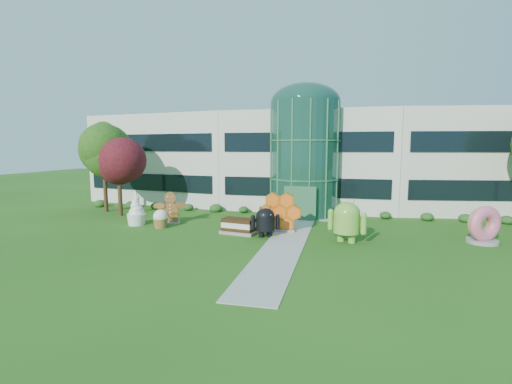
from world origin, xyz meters
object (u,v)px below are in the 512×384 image
(donut, at_px, (483,224))
(gingerbread, at_px, (171,208))
(android_black, at_px, (265,220))
(android_green, at_px, (347,219))

(donut, height_order, gingerbread, gingerbread)
(donut, bearing_deg, android_black, 158.93)
(android_green, distance_m, android_black, 5.24)
(android_black, distance_m, gingerbread, 8.56)
(android_black, height_order, gingerbread, gingerbread)
(android_black, bearing_deg, gingerbread, 138.65)
(android_green, bearing_deg, gingerbread, -168.11)
(android_green, bearing_deg, android_black, -157.72)
(android_black, relative_size, gingerbread, 0.84)
(android_green, relative_size, gingerbread, 1.10)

